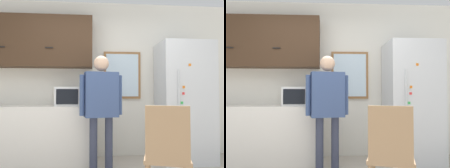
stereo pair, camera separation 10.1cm
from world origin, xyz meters
The scene contains 8 objects.
back_wall centered at (0.00, 1.98, 1.35)m, with size 6.00×0.06×2.70m.
counter centered at (-1.16, 1.66, 0.45)m, with size 2.09×0.57×0.90m.
upper_cabinets centered at (-1.16, 1.78, 1.94)m, with size 2.09×0.35×0.84m.
microwave centered at (-0.44, 1.63, 1.05)m, with size 0.47×0.41×0.29m.
person centered at (0.02, 1.21, 0.99)m, with size 0.60×0.30×1.63m.
refrigerator centered at (1.39, 1.60, 0.96)m, with size 0.82×0.70×1.92m.
chair centered at (0.63, 0.26, 0.53)m, with size 0.56×0.56×0.99m.
window centered at (0.41, 1.94, 1.41)m, with size 0.65×0.05×0.83m.
Camera 2 is at (-0.00, -1.88, 1.12)m, focal length 35.00 mm.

